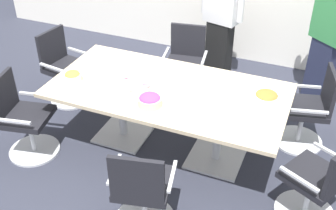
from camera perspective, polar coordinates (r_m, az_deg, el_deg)
The scene contains 16 objects.
ground_plane at distance 4.64m, azimuth 0.00°, elevation -5.68°, with size 10.00×10.00×0.01m, color #2D303D.
conference_table at distance 4.27m, azimuth 0.00°, elevation 0.83°, with size 2.40×1.20×0.75m.
office_chair_0 at distance 4.70m, azimuth 18.74°, elevation -0.93°, with size 0.66×0.66×0.91m.
office_chair_1 at distance 5.32m, azimuth 2.36°, elevation 5.33°, with size 0.62×0.62×0.91m.
office_chair_2 at distance 5.38m, azimuth -13.99°, elevation 4.62°, with size 0.61×0.61×0.91m.
office_chair_3 at distance 4.59m, azimuth -19.23°, elevation -2.01°, with size 0.64×0.64×0.91m.
office_chair_4 at distance 3.56m, azimuth -3.54°, elevation -11.87°, with size 0.65×0.65×0.91m.
office_chair_5 at distance 3.85m, azimuth 19.84°, elevation -10.17°, with size 0.73×0.73×0.91m.
person_standing_0 at distance 5.57m, azimuth 7.34°, elevation 11.98°, with size 0.61×0.32×1.71m.
person_standing_1 at distance 5.31m, azimuth 21.31°, elevation 9.13°, with size 0.53×0.44×1.77m.
snack_bowl_chips_yellow at distance 4.41m, azimuth -12.95°, elevation 3.86°, with size 0.18×0.18×0.11m.
snack_bowl_candy_mix at distance 3.92m, azimuth -2.52°, elevation 0.68°, with size 0.23×0.23×0.12m.
snack_bowl_pretzels at distance 4.09m, azimuth 13.34°, elevation 1.10°, with size 0.24×0.24×0.10m.
donut_platter at distance 4.27m, azimuth -4.43°, elevation 3.05°, with size 0.34×0.34×0.04m.
plate_stack at distance 4.77m, azimuth -5.64°, elevation 6.49°, with size 0.20×0.20×0.03m.
napkin_pile at distance 4.02m, azimuth 7.17°, elevation 1.03°, with size 0.14×0.14×0.08m, color white.
Camera 1 is at (1.37, -3.30, 2.96)m, focal length 44.45 mm.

